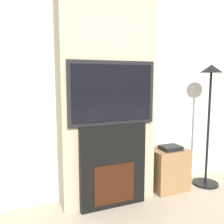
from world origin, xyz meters
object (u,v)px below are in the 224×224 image
fireplace (112,166)px  media_stand (168,168)px  floor_lamp (210,103)px  television (112,93)px

fireplace → media_stand: (0.81, 0.10, -0.18)m
floor_lamp → media_stand: 0.98m
television → floor_lamp: (1.35, 0.02, -0.16)m
fireplace → television: (0.00, -0.00, 0.79)m
floor_lamp → television: bearing=-179.0°
television → floor_lamp: television is taller
television → floor_lamp: 1.36m
media_stand → fireplace: bearing=-172.6°
fireplace → media_stand: fireplace is taller
fireplace → media_stand: size_ratio=1.60×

